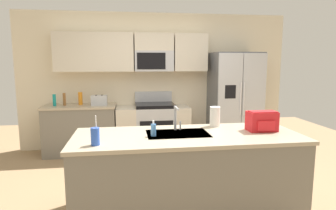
{
  "coord_description": "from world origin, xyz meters",
  "views": [
    {
      "loc": [
        -0.58,
        -3.57,
        1.69
      ],
      "look_at": [
        0.02,
        0.6,
        1.05
      ],
      "focal_mm": 31.09,
      "sensor_mm": 36.0,
      "label": 1
    }
  ],
  "objects_px": {
    "drink_cup_blue": "(95,136)",
    "refrigerator": "(234,101)",
    "pepper_mill": "(64,99)",
    "paper_towel_roll": "(215,116)",
    "range_oven": "(153,127)",
    "sink_faucet": "(176,116)",
    "bottle_teal": "(54,100)",
    "backpack": "(262,121)",
    "toaster": "(99,100)",
    "soap_dispenser": "(153,130)",
    "bottle_orange": "(80,98)"
  },
  "relations": [
    {
      "from": "pepper_mill",
      "to": "range_oven",
      "type": "bearing_deg",
      "value": 0.09
    },
    {
      "from": "pepper_mill",
      "to": "sink_faucet",
      "type": "xyz_separation_m",
      "value": [
        1.66,
        -2.17,
        0.06
      ]
    },
    {
      "from": "drink_cup_blue",
      "to": "refrigerator",
      "type": "bearing_deg",
      "value": 47.41
    },
    {
      "from": "toaster",
      "to": "sink_faucet",
      "type": "relative_size",
      "value": 0.99
    },
    {
      "from": "sink_faucet",
      "to": "drink_cup_blue",
      "type": "bearing_deg",
      "value": -151.13
    },
    {
      "from": "refrigerator",
      "to": "drink_cup_blue",
      "type": "xyz_separation_m",
      "value": [
        -2.36,
        -2.57,
        0.06
      ]
    },
    {
      "from": "range_oven",
      "to": "drink_cup_blue",
      "type": "relative_size",
      "value": 4.72
    },
    {
      "from": "pepper_mill",
      "to": "sink_faucet",
      "type": "height_order",
      "value": "sink_faucet"
    },
    {
      "from": "toaster",
      "to": "sink_faucet",
      "type": "bearing_deg",
      "value": -63.73
    },
    {
      "from": "toaster",
      "to": "drink_cup_blue",
      "type": "bearing_deg",
      "value": -85.87
    },
    {
      "from": "refrigerator",
      "to": "backpack",
      "type": "height_order",
      "value": "refrigerator"
    },
    {
      "from": "toaster",
      "to": "sink_faucet",
      "type": "xyz_separation_m",
      "value": [
        1.04,
        -2.12,
        0.08
      ]
    },
    {
      "from": "bottle_teal",
      "to": "sink_faucet",
      "type": "relative_size",
      "value": 0.74
    },
    {
      "from": "range_oven",
      "to": "pepper_mill",
      "type": "distance_m",
      "value": 1.69
    },
    {
      "from": "toaster",
      "to": "pepper_mill",
      "type": "bearing_deg",
      "value": 175.35
    },
    {
      "from": "bottle_teal",
      "to": "drink_cup_blue",
      "type": "relative_size",
      "value": 0.72
    },
    {
      "from": "pepper_mill",
      "to": "soap_dispenser",
      "type": "xyz_separation_m",
      "value": [
        1.38,
        -2.38,
        -0.04
      ]
    },
    {
      "from": "bottle_orange",
      "to": "paper_towel_roll",
      "type": "xyz_separation_m",
      "value": [
        1.89,
        -2.07,
        0.01
      ]
    },
    {
      "from": "paper_towel_roll",
      "to": "drink_cup_blue",
      "type": "bearing_deg",
      "value": -155.38
    },
    {
      "from": "bottle_orange",
      "to": "sink_faucet",
      "type": "bearing_deg",
      "value": -57.97
    },
    {
      "from": "range_oven",
      "to": "backpack",
      "type": "relative_size",
      "value": 4.25
    },
    {
      "from": "soap_dispenser",
      "to": "range_oven",
      "type": "bearing_deg",
      "value": 84.91
    },
    {
      "from": "toaster",
      "to": "soap_dispenser",
      "type": "relative_size",
      "value": 1.65
    },
    {
      "from": "toaster",
      "to": "sink_faucet",
      "type": "distance_m",
      "value": 2.36
    },
    {
      "from": "soap_dispenser",
      "to": "paper_towel_roll",
      "type": "distance_m",
      "value": 0.87
    },
    {
      "from": "range_oven",
      "to": "paper_towel_roll",
      "type": "relative_size",
      "value": 5.67
    },
    {
      "from": "range_oven",
      "to": "sink_faucet",
      "type": "distance_m",
      "value": 2.26
    },
    {
      "from": "toaster",
      "to": "paper_towel_roll",
      "type": "distance_m",
      "value": 2.5
    },
    {
      "from": "toaster",
      "to": "soap_dispenser",
      "type": "distance_m",
      "value": 2.45
    },
    {
      "from": "drink_cup_blue",
      "to": "bottle_orange",
      "type": "bearing_deg",
      "value": 101.15
    },
    {
      "from": "soap_dispenser",
      "to": "toaster",
      "type": "bearing_deg",
      "value": 108.12
    },
    {
      "from": "toaster",
      "to": "bottle_teal",
      "type": "bearing_deg",
      "value": 179.66
    },
    {
      "from": "pepper_mill",
      "to": "bottle_orange",
      "type": "bearing_deg",
      "value": 10.97
    },
    {
      "from": "bottle_orange",
      "to": "bottle_teal",
      "type": "distance_m",
      "value": 0.44
    },
    {
      "from": "bottle_teal",
      "to": "drink_cup_blue",
      "type": "distance_m",
      "value": 2.77
    },
    {
      "from": "drink_cup_blue",
      "to": "paper_towel_roll",
      "type": "height_order",
      "value": "drink_cup_blue"
    },
    {
      "from": "bottle_teal",
      "to": "soap_dispenser",
      "type": "bearing_deg",
      "value": -56.62
    },
    {
      "from": "bottle_teal",
      "to": "sink_faucet",
      "type": "xyz_separation_m",
      "value": [
        1.82,
        -2.12,
        0.06
      ]
    },
    {
      "from": "toaster",
      "to": "refrigerator",
      "type": "bearing_deg",
      "value": -0.44
    },
    {
      "from": "refrigerator",
      "to": "pepper_mill",
      "type": "height_order",
      "value": "refrigerator"
    },
    {
      "from": "range_oven",
      "to": "drink_cup_blue",
      "type": "distance_m",
      "value": 2.81
    },
    {
      "from": "paper_towel_roll",
      "to": "bottle_orange",
      "type": "bearing_deg",
      "value": 132.49
    },
    {
      "from": "pepper_mill",
      "to": "backpack",
      "type": "distance_m",
      "value": 3.5
    },
    {
      "from": "pepper_mill",
      "to": "backpack",
      "type": "bearing_deg",
      "value": -41.5
    },
    {
      "from": "bottle_orange",
      "to": "backpack",
      "type": "distance_m",
      "value": 3.34
    },
    {
      "from": "drink_cup_blue",
      "to": "soap_dispenser",
      "type": "relative_size",
      "value": 1.69
    },
    {
      "from": "pepper_mill",
      "to": "refrigerator",
      "type": "bearing_deg",
      "value": -1.26
    },
    {
      "from": "range_oven",
      "to": "bottle_teal",
      "type": "bearing_deg",
      "value": -178.43
    },
    {
      "from": "toaster",
      "to": "drink_cup_blue",
      "type": "relative_size",
      "value": 0.97
    },
    {
      "from": "range_oven",
      "to": "backpack",
      "type": "height_order",
      "value": "backpack"
    }
  ]
}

